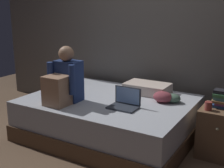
% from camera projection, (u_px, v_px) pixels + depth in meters
% --- Properties ---
extents(ground_plane, '(8.00, 8.00, 0.00)m').
position_uv_depth(ground_plane, '(110.00, 149.00, 3.42)').
color(ground_plane, brown).
extents(wall_back, '(5.60, 0.10, 2.70)m').
position_uv_depth(wall_back, '(155.00, 25.00, 4.08)').
color(wall_back, '#605B56').
rests_on(wall_back, ground_plane).
extents(bed, '(2.00, 1.50, 0.50)m').
position_uv_depth(bed, '(109.00, 118.00, 3.71)').
color(bed, brown).
rests_on(bed, ground_plane).
extents(nightstand, '(0.44, 0.46, 0.54)m').
position_uv_depth(nightstand, '(221.00, 132.00, 3.23)').
color(nightstand, brown).
rests_on(nightstand, ground_plane).
extents(person_sitting, '(0.39, 0.44, 0.66)m').
position_uv_depth(person_sitting, '(64.00, 81.00, 3.45)').
color(person_sitting, navy).
rests_on(person_sitting, bed).
extents(laptop, '(0.32, 0.23, 0.22)m').
position_uv_depth(laptop, '(125.00, 103.00, 3.31)').
color(laptop, '#333842').
rests_on(laptop, bed).
extents(pillow, '(0.56, 0.36, 0.13)m').
position_uv_depth(pillow, '(147.00, 88.00, 3.85)').
color(pillow, beige).
rests_on(pillow, bed).
extents(book_stack, '(0.23, 0.17, 0.19)m').
position_uv_depth(book_stack, '(224.00, 99.00, 3.17)').
color(book_stack, '#284C84').
rests_on(book_stack, nightstand).
extents(mug, '(0.08, 0.08, 0.09)m').
position_uv_depth(mug, '(208.00, 106.00, 3.11)').
color(mug, '#933833').
rests_on(mug, nightstand).
extents(clothes_pile, '(0.31, 0.28, 0.13)m').
position_uv_depth(clothes_pile, '(167.00, 97.00, 3.51)').
color(clothes_pile, '#8E3D47').
rests_on(clothes_pile, bed).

